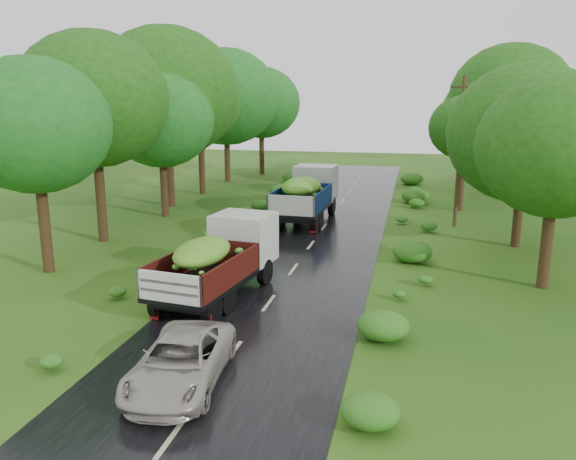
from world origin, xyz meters
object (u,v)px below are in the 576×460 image
(truck_near, at_px, (221,255))
(car, at_px, (181,361))
(truck_far, at_px, (308,192))
(utility_pole, at_px, (460,151))

(truck_near, relative_size, car, 1.50)
(truck_near, height_order, truck_far, truck_far)
(truck_near, distance_m, truck_far, 13.14)
(truck_far, bearing_deg, truck_near, -90.11)
(utility_pole, bearing_deg, truck_far, -156.46)
(car, bearing_deg, truck_far, 85.77)
(truck_near, relative_size, utility_pole, 0.80)
(car, height_order, utility_pole, utility_pole)
(car, bearing_deg, truck_near, 94.42)
(truck_far, height_order, utility_pole, utility_pole)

